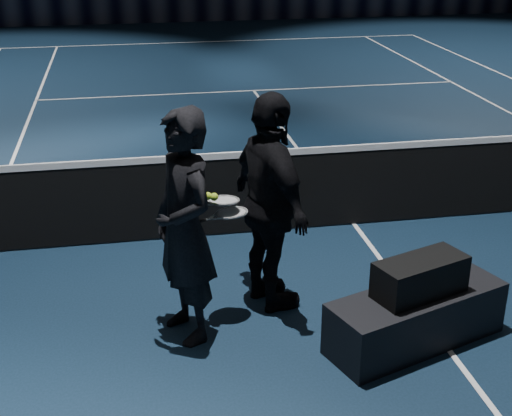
# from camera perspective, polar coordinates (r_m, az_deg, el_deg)

# --- Properties ---
(floor) EXTENTS (36.00, 36.00, 0.00)m
(floor) POSITION_cam_1_polar(r_m,az_deg,el_deg) (8.19, 7.85, -1.29)
(floor) COLOR black
(floor) RESTS_ON ground
(court_lines) EXTENTS (10.98, 23.78, 0.01)m
(court_lines) POSITION_cam_1_polar(r_m,az_deg,el_deg) (8.19, 7.85, -1.26)
(court_lines) COLOR white
(court_lines) RESTS_ON floor
(net_mesh) EXTENTS (12.80, 0.02, 0.86)m
(net_mesh) POSITION_cam_1_polar(r_m,az_deg,el_deg) (8.02, 8.02, 1.64)
(net_mesh) COLOR black
(net_mesh) RESTS_ON floor
(net_tape) EXTENTS (12.80, 0.03, 0.07)m
(net_tape) POSITION_cam_1_polar(r_m,az_deg,el_deg) (7.86, 8.21, 4.80)
(net_tape) COLOR white
(net_tape) RESTS_ON net_mesh
(sponsor_backdrop) EXTENTS (22.00, 0.15, 0.90)m
(sponsor_backdrop) POSITION_cam_1_polar(r_m,az_deg,el_deg) (22.88, -4.42, 15.79)
(sponsor_backdrop) COLOR black
(sponsor_backdrop) RESTS_ON floor
(player_bench) EXTENTS (1.62, 1.00, 0.46)m
(player_bench) POSITION_cam_1_polar(r_m,az_deg,el_deg) (6.06, 12.67, -8.57)
(player_bench) COLOR black
(player_bench) RESTS_ON floor
(racket_bag) EXTENTS (0.83, 0.57, 0.31)m
(racket_bag) POSITION_cam_1_polar(r_m,az_deg,el_deg) (5.87, 13.00, -5.38)
(racket_bag) COLOR black
(racket_bag) RESTS_ON player_bench
(bag_signature) EXTENTS (0.34, 0.12, 0.10)m
(bag_signature) POSITION_cam_1_polar(r_m,az_deg,el_deg) (5.74, 13.63, -6.15)
(bag_signature) COLOR white
(bag_signature) RESTS_ON racket_bag
(player_a) EXTENTS (0.71, 0.84, 1.96)m
(player_a) POSITION_cam_1_polar(r_m,az_deg,el_deg) (5.71, -5.74, -1.58)
(player_a) COLOR black
(player_a) RESTS_ON floor
(player_b) EXTENTS (0.78, 1.24, 1.96)m
(player_b) POSITION_cam_1_polar(r_m,az_deg,el_deg) (6.13, 1.17, 0.32)
(player_b) COLOR black
(player_b) RESTS_ON floor
(racket_lower) EXTENTS (0.71, 0.48, 0.03)m
(racket_lower) POSITION_cam_1_polar(r_m,az_deg,el_deg) (5.91, -1.96, -0.38)
(racket_lower) COLOR black
(racket_lower) RESTS_ON player_a
(racket_upper) EXTENTS (0.70, 0.52, 0.10)m
(racket_upper) POSITION_cam_1_polar(r_m,az_deg,el_deg) (5.88, -2.60, 0.62)
(racket_upper) COLOR black
(racket_upper) RESTS_ON player_b
(tennis_balls) EXTENTS (0.12, 0.10, 0.12)m
(tennis_balls) POSITION_cam_1_polar(r_m,az_deg,el_deg) (5.74, -3.65, 1.11)
(tennis_balls) COLOR #AACB2B
(tennis_balls) RESTS_ON racket_upper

